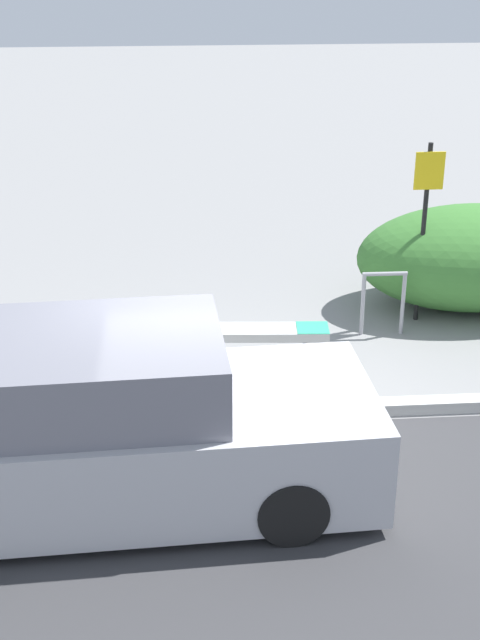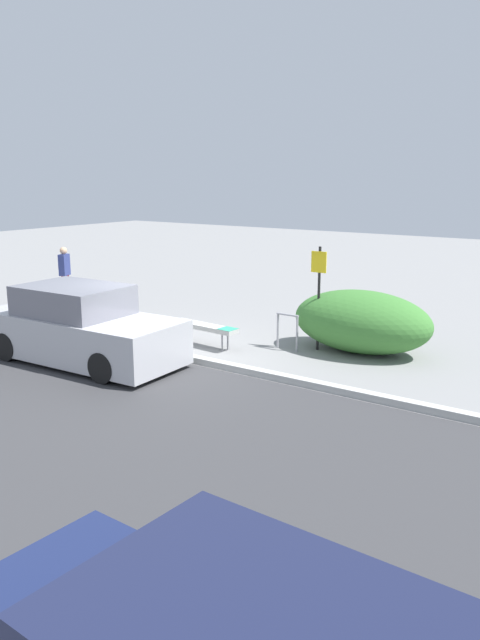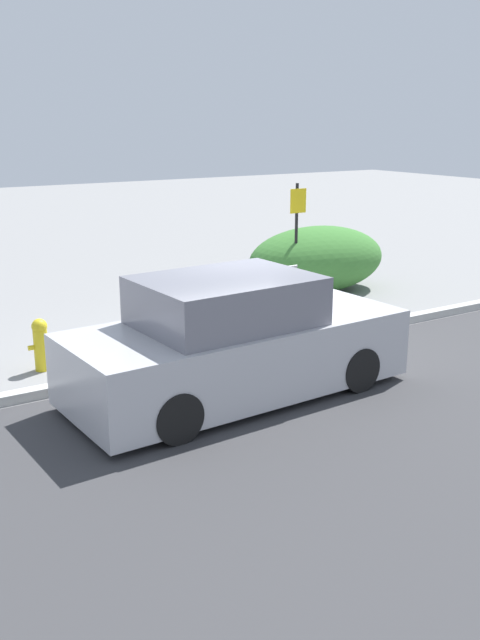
% 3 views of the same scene
% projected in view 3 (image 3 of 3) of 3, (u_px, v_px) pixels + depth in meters
% --- Properties ---
extents(ground_plane, '(60.00, 60.00, 0.00)m').
position_uv_depth(ground_plane, '(247.00, 355.00, 10.87)').
color(ground_plane, gray).
extents(curb, '(60.00, 0.20, 0.13)m').
position_uv_depth(curb, '(247.00, 351.00, 10.86)').
color(curb, '#B7B7B2').
rests_on(curb, ground_plane).
extents(bench, '(1.77, 0.47, 0.52)m').
position_uv_depth(bench, '(231.00, 307.00, 11.85)').
color(bench, gray).
rests_on(bench, ground_plane).
extents(bike_rack, '(0.55, 0.06, 0.83)m').
position_uv_depth(bike_rack, '(285.00, 283.00, 13.36)').
color(bike_rack, '#99999E').
rests_on(bike_rack, ground_plane).
extents(sign_post, '(0.36, 0.08, 2.30)m').
position_uv_depth(sign_post, '(297.00, 231.00, 13.72)').
color(sign_post, black).
rests_on(sign_post, ground_plane).
extents(fire_hydrant, '(0.36, 0.22, 0.77)m').
position_uv_depth(fire_hydrant, '(41.00, 343.00, 10.10)').
color(fire_hydrant, gold).
rests_on(fire_hydrant, ground_plane).
extents(shrub_hedge, '(3.14, 1.87, 1.36)m').
position_uv_depth(shrub_hedge, '(317.00, 259.00, 14.69)').
color(shrub_hedge, '#3D7A33').
rests_on(shrub_hedge, ground_plane).
extents(parked_car_near, '(4.51, 1.97, 1.59)m').
position_uv_depth(parked_car_near, '(235.00, 343.00, 9.11)').
color(parked_car_near, black).
rests_on(parked_car_near, ground_plane).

